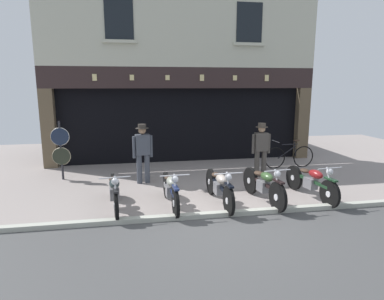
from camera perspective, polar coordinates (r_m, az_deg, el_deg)
ground at (r=6.23m, az=7.48°, el=-15.24°), size 21.39×22.00×0.18m
shop_facade at (r=13.44m, az=-2.65°, el=6.94°), size 9.69×4.42×6.43m
motorcycle_left at (r=7.57m, az=-13.19°, el=-6.87°), size 0.62×1.99×0.91m
motorcycle_center_left at (r=7.51m, az=-3.69°, el=-6.71°), size 0.62×1.96×0.91m
motorcycle_center at (r=7.70m, az=4.72°, el=-6.24°), size 0.62×2.08×0.91m
motorcycle_center_right at (r=7.96m, az=12.19°, el=-5.79°), size 0.62×1.98×0.93m
motorcycle_right at (r=8.57m, az=19.82°, el=-5.08°), size 0.62×2.02×0.91m
salesman_left at (r=9.29m, az=-8.47°, el=-0.09°), size 0.55×0.36×1.67m
shopkeeper_center at (r=10.04m, az=11.77°, el=0.49°), size 0.56×0.36×1.62m
tyre_sign_pole at (r=10.22m, az=-21.62°, el=0.46°), size 0.52×0.06×1.71m
advert_board_near at (r=12.23m, az=6.32°, el=6.24°), size 0.80×0.03×1.06m
leaning_bicycle at (r=11.50m, az=16.40°, el=-1.03°), size 1.76×0.50×0.95m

